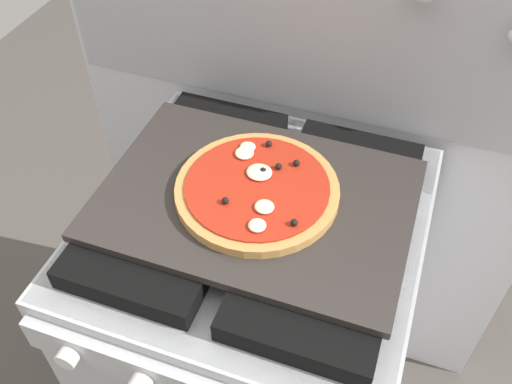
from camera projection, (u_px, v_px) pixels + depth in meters
kitchen_backsplash at (305, 136)px, 1.29m from camera, size 1.10×0.08×1.55m
stove at (256, 333)px, 1.31m from camera, size 0.60×0.64×0.90m
baking_tray at (256, 199)px, 0.98m from camera, size 0.54×0.38×0.02m
pizza_left at (256, 189)px, 0.97m from camera, size 0.29×0.29×0.03m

